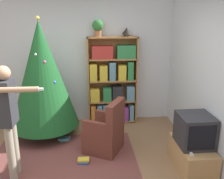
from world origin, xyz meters
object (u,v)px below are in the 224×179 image
object	(u,v)px
potted_plant	(98,27)
table_lamp	(127,31)
bookshelf	(112,83)
christmas_tree	(42,75)
standing_person	(9,114)
television	(195,130)
armchair	(105,133)

from	to	relation	value
potted_plant	table_lamp	xyz separation A→B (m)	(0.58, 0.00, -0.09)
bookshelf	potted_plant	size ratio (longest dim) A/B	5.61
christmas_tree	standing_person	bearing A→B (deg)	-100.04
christmas_tree	table_lamp	xyz separation A→B (m)	(1.63, 0.51, 0.75)
standing_person	christmas_tree	bearing A→B (deg)	171.13
christmas_tree	standing_person	size ratio (longest dim) A/B	1.37
television	potted_plant	size ratio (longest dim) A/B	1.55
television	christmas_tree	size ratio (longest dim) A/B	0.23
potted_plant	bookshelf	bearing A→B (deg)	-1.39
bookshelf	table_lamp	xyz separation A→B (m)	(0.29, 0.01, 1.06)
bookshelf	armchair	xyz separation A→B (m)	(-0.23, -1.21, -0.57)
bookshelf	christmas_tree	bearing A→B (deg)	-159.47
armchair	table_lamp	bearing A→B (deg)	-175.67
christmas_tree	potted_plant	xyz separation A→B (m)	(1.05, 0.51, 0.84)
television	table_lamp	world-z (taller)	table_lamp
christmas_tree	potted_plant	size ratio (longest dim) A/B	6.83
potted_plant	television	bearing A→B (deg)	-54.80
christmas_tree	standing_person	world-z (taller)	christmas_tree
christmas_tree	potted_plant	distance (m)	1.44
armchair	table_lamp	size ratio (longest dim) A/B	4.60
armchair	bookshelf	bearing A→B (deg)	-163.07
bookshelf	armchair	world-z (taller)	bookshelf
bookshelf	table_lamp	size ratio (longest dim) A/B	9.22
bookshelf	standing_person	xyz separation A→B (m)	(-1.57, -1.81, 0.08)
table_lamp	television	bearing A→B (deg)	-68.31
television	table_lamp	distance (m)	2.40
potted_plant	table_lamp	world-z (taller)	potted_plant
bookshelf	table_lamp	bearing A→B (deg)	1.33
bookshelf	television	distance (m)	2.15
armchair	television	bearing A→B (deg)	89.91
potted_plant	table_lamp	bearing A→B (deg)	0.00
television	potted_plant	xyz separation A→B (m)	(-1.32, 1.88, 1.39)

